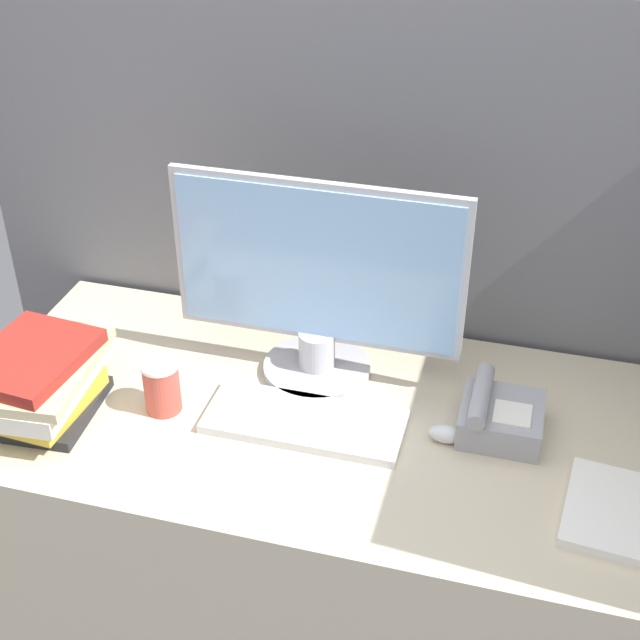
{
  "coord_description": "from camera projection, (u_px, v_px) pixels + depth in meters",
  "views": [
    {
      "loc": [
        0.35,
        -1.02,
        1.94
      ],
      "look_at": [
        -0.04,
        0.39,
        0.98
      ],
      "focal_mm": 50.0,
      "sensor_mm": 36.0,
      "label": 1
    }
  ],
  "objects": [
    {
      "name": "desk",
      "position": [
        331.0,
        546.0,
        2.04
      ],
      "size": [
        1.53,
        0.72,
        0.76
      ],
      "color": "beige",
      "rests_on": "ground_plane"
    },
    {
      "name": "paper_pile",
      "position": [
        631.0,
        516.0,
        1.58
      ],
      "size": [
        0.25,
        0.24,
        0.02
      ],
      "color": "white",
      "rests_on": "desk"
    },
    {
      "name": "mouse",
      "position": [
        446.0,
        434.0,
        1.76
      ],
      "size": [
        0.07,
        0.04,
        0.04
      ],
      "color": "silver",
      "rests_on": "desk"
    },
    {
      "name": "monitor",
      "position": [
        317.0,
        289.0,
        1.85
      ],
      "size": [
        0.62,
        0.24,
        0.45
      ],
      "color": "#B7B7BC",
      "rests_on": "desk"
    },
    {
      "name": "book_stack",
      "position": [
        39.0,
        382.0,
        1.79
      ],
      "size": [
        0.24,
        0.32,
        0.16
      ],
      "color": "#262628",
      "rests_on": "desk"
    },
    {
      "name": "coffee_cup",
      "position": [
        162.0,
        386.0,
        1.82
      ],
      "size": [
        0.08,
        0.08,
        0.12
      ],
      "color": "#BF4C3F",
      "rests_on": "desk"
    },
    {
      "name": "keyboard",
      "position": [
        304.0,
        422.0,
        1.8
      ],
      "size": [
        0.4,
        0.16,
        0.02
      ],
      "color": "silver",
      "rests_on": "desk"
    },
    {
      "name": "cubicle_panel_rear",
      "position": [
        374.0,
        314.0,
        2.15
      ],
      "size": [
        1.93,
        0.04,
        1.54
      ],
      "color": "slate",
      "rests_on": "ground_plane"
    },
    {
      "name": "desk_telephone",
      "position": [
        499.0,
        416.0,
        1.77
      ],
      "size": [
        0.16,
        0.18,
        0.1
      ],
      "color": "#99999E",
      "rests_on": "desk"
    }
  ]
}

